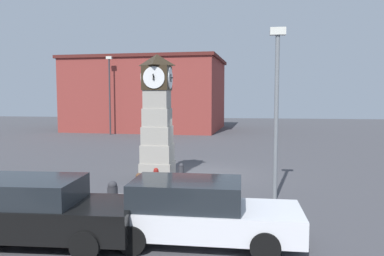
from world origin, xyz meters
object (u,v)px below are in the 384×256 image
bollard_end_row (113,195)px  car_near_tower (36,210)px  bollard_near_tower (181,174)px  street_lamp_near_road (110,90)px  bollard_mid_row (156,180)px  bollard_far_row (139,187)px  street_lamp_far_side (277,100)px  car_by_building (197,211)px  pedestrian_crossing_lot (152,145)px  clock_tower (157,122)px

bollard_end_row → car_near_tower: 2.79m
bollard_near_tower → car_near_tower: 6.55m
bollard_near_tower → street_lamp_near_road: (-9.42, 18.08, 3.54)m
bollard_near_tower → bollard_mid_row: bollard_mid_row is taller
bollard_far_row → street_lamp_near_road: street_lamp_near_road is taller
bollard_far_row → bollard_end_row: size_ratio=1.05×
street_lamp_far_side → bollard_near_tower: bearing=155.4°
car_by_building → street_lamp_near_road: street_lamp_near_road is taller
bollard_end_row → pedestrian_crossing_lot: pedestrian_crossing_lot is taller
clock_tower → bollard_end_row: bearing=-95.3°
car_near_tower → street_lamp_near_road: street_lamp_near_road is taller
bollard_near_tower → street_lamp_near_road: 20.69m
street_lamp_near_road → street_lamp_far_side: (12.84, -19.64, -0.68)m
clock_tower → bollard_near_tower: bearing=-36.7°
street_lamp_near_road → street_lamp_far_side: 23.47m
clock_tower → bollard_end_row: (-0.40, -4.29, -1.93)m
bollard_mid_row → street_lamp_far_side: size_ratio=0.15×
bollard_far_row → street_lamp_far_side: street_lamp_far_side is taller
bollard_far_row → pedestrian_crossing_lot: pedestrian_crossing_lot is taller
car_near_tower → bollard_end_row: bearing=70.6°
car_by_building → street_lamp_near_road: bearing=114.3°
car_near_tower → pedestrian_crossing_lot: 10.06m
bollard_near_tower → pedestrian_crossing_lot: (-2.15, 3.99, 0.60)m
bollard_far_row → bollard_end_row: bearing=-118.3°
clock_tower → pedestrian_crossing_lot: bearing=108.0°
bollard_end_row → street_lamp_far_side: (4.94, 1.89, 2.84)m
bollard_end_row → bollard_near_tower: bearing=66.1°
bollard_mid_row → car_by_building: (2.02, -4.50, 0.32)m
bollard_mid_row → street_lamp_far_side: bearing=-6.4°
bollard_end_row → car_near_tower: size_ratio=0.20×
bollard_mid_row → car_by_building: 4.94m
bollard_end_row → bollard_mid_row: bearing=71.4°
car_near_tower → street_lamp_far_side: size_ratio=0.82×
bollard_near_tower → bollard_far_row: bollard_far_row is taller
car_by_building → pedestrian_crossing_lot: size_ratio=2.56×
pedestrian_crossing_lot → bollard_end_row: bearing=-85.2°
car_by_building → street_lamp_near_road: size_ratio=0.66×
bollard_mid_row → car_near_tower: bearing=-109.0°
street_lamp_far_side → car_by_building: bearing=-117.9°
bollard_mid_row → street_lamp_near_road: 21.35m
clock_tower → pedestrian_crossing_lot: size_ratio=2.86×
bollard_mid_row → bollard_far_row: (-0.25, -1.35, 0.04)m
bollard_end_row → street_lamp_far_side: size_ratio=0.16×
bollard_mid_row → pedestrian_crossing_lot: bearing=105.5°
bollard_mid_row → street_lamp_near_road: bearing=114.4°
car_near_tower → street_lamp_far_side: (5.86, 4.50, 2.52)m
bollard_end_row → street_lamp_near_road: street_lamp_near_road is taller
car_by_building → street_lamp_far_side: size_ratio=0.81×
bollard_near_tower → car_by_building: (1.28, -5.60, 0.32)m
clock_tower → street_lamp_far_side: 5.22m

